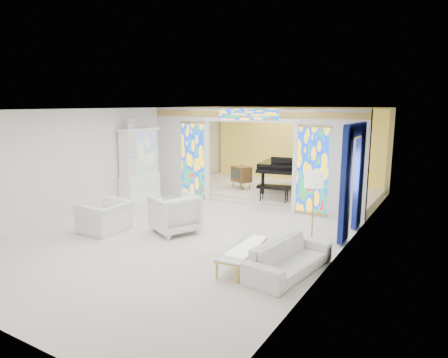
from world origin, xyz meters
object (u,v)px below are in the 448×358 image
Objects in this scene: coffee_table at (243,249)px; armchair_right at (175,214)px; tv_console at (241,174)px; grand_piano at (292,166)px; armchair_left at (106,217)px; china_cabinet at (139,166)px; sofa at (289,258)px.

armchair_right is at bearing 158.37° from coffee_table.
tv_console is at bearing -146.32° from armchair_right.
armchair_right is 0.32× the size of grand_piano.
china_cabinet is at bearing -156.01° from armchair_left.
china_cabinet reaches higher than coffee_table.
china_cabinet is 3.40× the size of tv_console.
armchair_right is at bearing -57.47° from tv_console.
armchair_right is at bearing 84.44° from sofa.
tv_console is at bearing 168.85° from armchair_left.
tv_console is at bearing 52.10° from china_cabinet.
coffee_table is 6.42m from tv_console.
sofa is (3.33, -0.82, -0.18)m from armchair_right.
sofa is (6.17, -2.68, -0.87)m from china_cabinet.
tv_console is at bearing 118.65° from coffee_table.
grand_piano is at bearing 29.32° from sofa.
china_cabinet is 6.78m from sofa.
armchair_left is at bearing 98.32° from sofa.
armchair_left is at bearing -35.49° from armchair_right.
coffee_table is 2.12× the size of tv_console.
china_cabinet is 1.34× the size of sofa.
grand_piano is (-1.44, 6.23, 0.68)m from coffee_table.
sofa is at bearing 101.93° from armchair_right.
armchair_left is 0.35× the size of grand_piano.
armchair_right is at bearing -33.35° from china_cabinet.
tv_console is (-1.63, -0.60, -0.33)m from grand_piano.
armchair_right is 0.51× the size of sofa.
grand_piano is 4.11× the size of tv_console.
grand_piano reaches higher than tv_console.
grand_piano is (0.98, 5.27, 0.54)m from armchair_right.
armchair_left is at bearing -63.61° from china_cabinet.
sofa is 0.62× the size of grand_piano.
china_cabinet is 5.11m from grand_piano.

